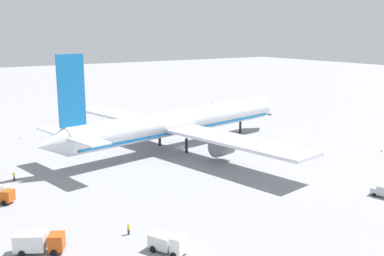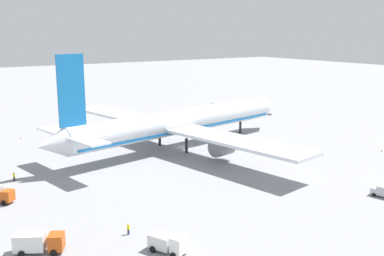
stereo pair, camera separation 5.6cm
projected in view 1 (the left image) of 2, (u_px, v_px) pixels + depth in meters
ground_plane at (182, 147)px, 117.13m from camera, size 600.00×600.00×0.00m
airliner at (178, 123)px, 114.75m from camera, size 76.21×79.80×24.71m
service_truck_0 at (168, 243)px, 61.11m from camera, size 4.14×5.69×2.71m
service_truck_2 at (38, 242)px, 61.01m from camera, size 6.74×5.18×2.76m
baggage_cart_0 at (269, 114)px, 162.25m from camera, size 2.72×2.74×0.40m
baggage_cart_1 at (214, 105)px, 180.09m from camera, size 1.83×3.57×1.24m
ground_worker_0 at (128, 229)px, 66.60m from camera, size 0.56×0.56×1.74m
ground_worker_2 at (14, 177)px, 90.49m from camera, size 0.44×0.44×1.74m
traffic_cone_1 at (250, 116)px, 158.55m from camera, size 0.36×0.36×0.55m
traffic_cone_2 at (382, 150)px, 112.58m from camera, size 0.36×0.36×0.55m
traffic_cone_3 at (171, 116)px, 158.03m from camera, size 0.36×0.36×0.55m
traffic_cone_4 at (21, 138)px, 125.56m from camera, size 0.36×0.36×0.55m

